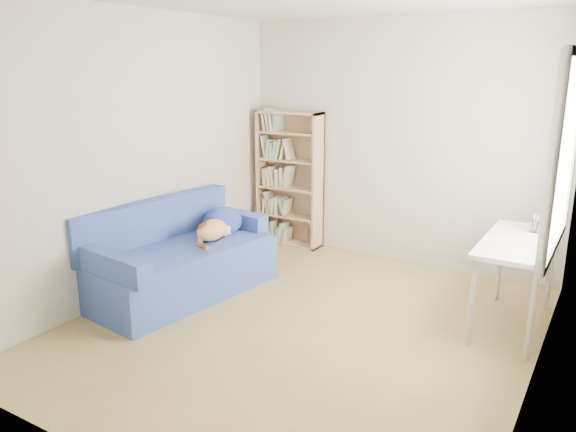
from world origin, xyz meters
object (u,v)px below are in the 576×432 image
Objects in this scene: sofa at (182,258)px; desk at (518,250)px; pen_cup at (535,226)px; bookshelf at (290,184)px.

sofa is 1.66× the size of desk.
pen_cup is at bearing 76.47° from desk.
bookshelf is 2.90m from desk.
bookshelf is at bearing 160.22° from desk.
bookshelf reaches higher than desk.
bookshelf is (0.09, 1.82, 0.40)m from sofa.
sofa reaches higher than desk.
bookshelf is 2.88m from pen_cup.
desk is (2.81, 0.84, 0.33)m from sofa.
pen_cup is (2.80, -0.68, 0.07)m from bookshelf.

